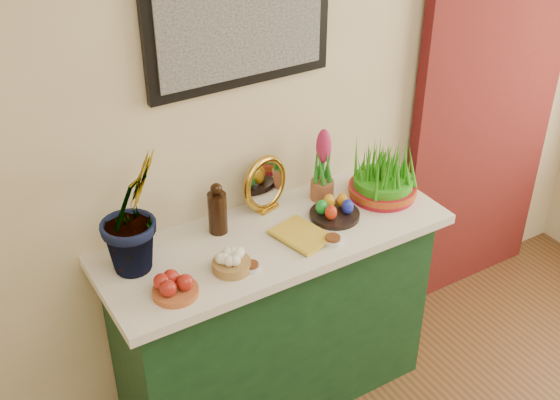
# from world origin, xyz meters

# --- Properties ---
(sideboard) EXTENTS (1.30, 0.45, 0.85)m
(sideboard) POSITION_xyz_m (-0.07, 2.00, 0.42)
(sideboard) COLOR #163E1E
(sideboard) RESTS_ON ground
(tablecloth) EXTENTS (1.40, 0.55, 0.04)m
(tablecloth) POSITION_xyz_m (-0.07, 2.00, 0.87)
(tablecloth) COLOR silver
(tablecloth) RESTS_ON sideboard
(hyacinth_green) EXTENTS (0.38, 0.36, 0.61)m
(hyacinth_green) POSITION_xyz_m (-0.60, 2.09, 1.19)
(hyacinth_green) COLOR #228021
(hyacinth_green) RESTS_ON tablecloth
(apple_bowl) EXTENTS (0.19, 0.19, 0.08)m
(apple_bowl) POSITION_xyz_m (-0.55, 1.86, 0.92)
(apple_bowl) COLOR #A75228
(apple_bowl) RESTS_ON tablecloth
(garlic_basket) EXTENTS (0.17, 0.17, 0.08)m
(garlic_basket) POSITION_xyz_m (-0.32, 1.88, 0.92)
(garlic_basket) COLOR olive
(garlic_basket) RESTS_ON tablecloth
(vinegar_cruet) EXTENTS (0.07, 0.07, 0.22)m
(vinegar_cruet) POSITION_xyz_m (-0.25, 2.13, 0.99)
(vinegar_cruet) COLOR black
(vinegar_cruet) RESTS_ON tablecloth
(mirror) EXTENTS (0.24, 0.12, 0.24)m
(mirror) POSITION_xyz_m (-0.01, 2.18, 1.00)
(mirror) COLOR #B48828
(mirror) RESTS_ON tablecloth
(book) EXTENTS (0.19, 0.24, 0.03)m
(book) POSITION_xyz_m (-0.08, 1.90, 0.90)
(book) COLOR gold
(book) RESTS_ON tablecloth
(spice_dish_left) EXTENTS (0.06, 0.06, 0.03)m
(spice_dish_left) POSITION_xyz_m (-0.26, 1.85, 0.90)
(spice_dish_left) COLOR silver
(spice_dish_left) RESTS_ON tablecloth
(spice_dish_right) EXTENTS (0.07, 0.07, 0.03)m
(spice_dish_right) POSITION_xyz_m (0.09, 1.83, 0.90)
(spice_dish_right) COLOR silver
(spice_dish_right) RESTS_ON tablecloth
(egg_plate) EXTENTS (0.27, 0.27, 0.08)m
(egg_plate) POSITION_xyz_m (0.20, 1.98, 0.92)
(egg_plate) COLOR black
(egg_plate) RESTS_ON tablecloth
(hyacinth_pink) EXTENTS (0.10, 0.10, 0.32)m
(hyacinth_pink) POSITION_xyz_m (0.24, 2.12, 1.03)
(hyacinth_pink) COLOR #975133
(hyacinth_pink) RESTS_ON tablecloth
(wheatgrass_sabzeh) EXTENTS (0.29, 0.29, 0.24)m
(wheatgrass_sabzeh) POSITION_xyz_m (0.46, 2.01, 0.99)
(wheatgrass_sabzeh) COLOR maroon
(wheatgrass_sabzeh) RESTS_ON tablecloth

